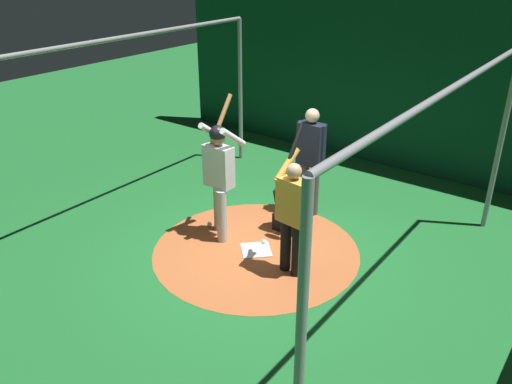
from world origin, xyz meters
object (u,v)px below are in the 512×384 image
(catcher, at_px, (289,209))
(batter, at_px, (219,170))
(home_plate, at_px, (256,250))
(baseball_1, at_px, (209,224))
(umpire, at_px, (310,156))
(baseball_0, at_px, (264,241))
(visitor, at_px, (293,211))

(catcher, bearing_deg, batter, -44.77)
(home_plate, relative_size, batter, 0.20)
(catcher, xyz_separation_m, baseball_1, (0.67, -1.05, -0.31))
(umpire, xyz_separation_m, baseball_0, (1.27, 0.01, -0.97))
(batter, height_order, baseball_0, batter)
(umpire, height_order, baseball_0, umpire)
(home_plate, height_order, batter, batter)
(baseball_1, bearing_deg, visitor, 80.97)
(batter, xyz_separation_m, baseball_0, (-0.17, 0.69, -1.03))
(catcher, height_order, visitor, visitor)
(home_plate, bearing_deg, umpire, -178.77)
(home_plate, height_order, visitor, visitor)
(batter, bearing_deg, baseball_1, -104.10)
(catcher, distance_m, baseball_1, 1.29)
(umpire, bearing_deg, home_plate, 1.23)
(home_plate, bearing_deg, visitor, 78.68)
(umpire, relative_size, visitor, 0.90)
(home_plate, height_order, catcher, catcher)
(batter, bearing_deg, catcher, 135.23)
(visitor, height_order, baseball_0, visitor)
(catcher, relative_size, baseball_1, 12.36)
(visitor, relative_size, baseball_0, 26.71)
(umpire, xyz_separation_m, baseball_1, (1.36, -0.99, -0.97))
(visitor, relative_size, baseball_1, 26.71)
(umpire, distance_m, baseball_0, 1.60)
(baseball_0, height_order, baseball_1, same)
(umpire, bearing_deg, catcher, 5.15)
(batter, xyz_separation_m, baseball_1, (-0.08, -0.31, -1.03))
(baseball_0, bearing_deg, baseball_1, -84.93)
(home_plate, height_order, baseball_1, baseball_1)
(batter, height_order, baseball_1, batter)
(home_plate, distance_m, baseball_1, 1.03)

